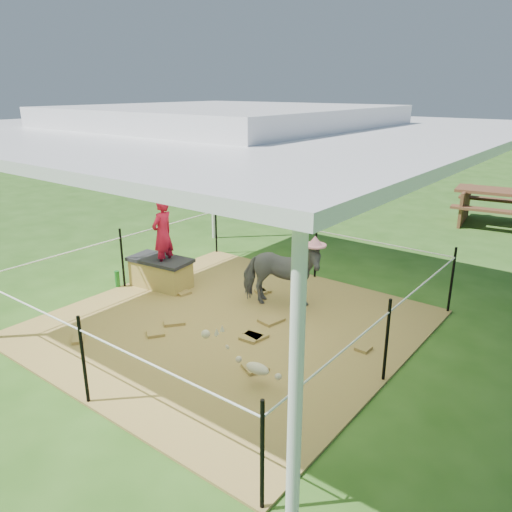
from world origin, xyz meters
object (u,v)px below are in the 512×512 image
Objects in this scene: straw_bale at (161,274)px; green_bottle at (117,279)px; pony at (281,274)px; picnic_table_near at (501,208)px; foal at (257,366)px; woman at (162,228)px.

straw_bale is 0.72m from green_bottle.
pony is 0.58× the size of picnic_table_near.
straw_bale is 2.08m from pony.
pony reaches higher than foal.
picnic_table_near is (3.99, 7.89, 0.26)m from green_bottle.
picnic_table_near is (1.45, 6.92, -0.11)m from pony.
foal is 8.77m from picnic_table_near.
green_bottle is 3.63m from foal.
foal is at bearing -13.81° from green_bottle.
straw_bale is 0.79m from woman.
woman is 3.26m from foal.
woman is 1.37× the size of foal.
green_bottle is at bearing -140.71° from straw_bale.
woman is at bearing 82.79° from pony.
straw_bale is 3.26m from foal.
foal is (2.98, -1.32, 0.02)m from straw_bale.
green_bottle is 0.13× the size of picnic_table_near.
pony is at bearing 98.28° from woman.
pony reaches higher than picnic_table_near.
woman is 2.02m from pony.
green_bottle is at bearing -62.56° from woman.
foal is 0.41× the size of picnic_table_near.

